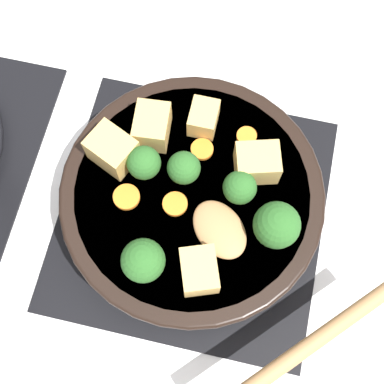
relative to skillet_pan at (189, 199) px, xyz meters
name	(u,v)px	position (x,y,z in m)	size (l,w,h in m)	color
ground_plane	(192,213)	(0.00, 0.00, -0.06)	(2.40, 2.40, 0.00)	white
front_burner_grate	(192,210)	(0.00, 0.00, -0.04)	(0.31, 0.31, 0.03)	black
skillet_pan	(189,199)	(0.00, 0.00, 0.00)	(0.31, 0.39, 0.05)	black
wooden_spoon	(264,293)	(-0.09, -0.10, 0.03)	(0.22, 0.22, 0.02)	#A87A4C
tofu_cube_center_large	(112,150)	(0.02, 0.09, 0.04)	(0.05, 0.04, 0.04)	tan
tofu_cube_near_handle	(204,118)	(0.08, 0.00, 0.04)	(0.04, 0.03, 0.03)	tan
tofu_cube_east_chunk	(199,271)	(-0.08, -0.03, 0.04)	(0.04, 0.03, 0.03)	tan
tofu_cube_west_chunk	(257,163)	(0.04, -0.06, 0.04)	(0.05, 0.04, 0.04)	tan
tofu_cube_back_piece	(152,126)	(0.06, 0.05, 0.04)	(0.04, 0.04, 0.04)	tan
broccoli_floret_near_spoon	(277,225)	(-0.02, -0.09, 0.05)	(0.05, 0.05, 0.05)	#709956
broccoli_floret_center_top	(240,188)	(0.01, -0.05, 0.05)	(0.04, 0.04, 0.04)	#709956
broccoli_floret_east_rim	(184,168)	(0.02, 0.01, 0.05)	(0.04, 0.04, 0.04)	#709956
broccoli_floret_west_rim	(144,163)	(0.01, 0.05, 0.05)	(0.04, 0.04, 0.04)	#709956
broccoli_floret_north_edge	(143,261)	(-0.09, 0.03, 0.05)	(0.04, 0.04, 0.05)	#709956
carrot_slice_orange_thin	(175,204)	(-0.02, 0.01, 0.03)	(0.03, 0.03, 0.01)	orange
carrot_slice_near_center	(247,136)	(0.08, -0.05, 0.03)	(0.02, 0.02, 0.01)	orange
carrot_slice_edge_slice	(127,197)	(-0.02, 0.06, 0.03)	(0.03, 0.03, 0.01)	orange
carrot_slice_under_broccoli	(203,149)	(0.05, 0.00, 0.03)	(0.02, 0.02, 0.01)	orange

